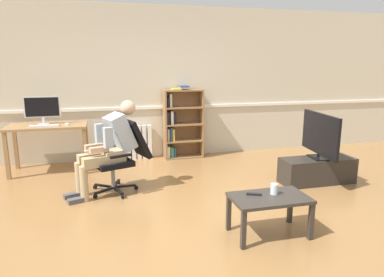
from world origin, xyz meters
The scene contains 15 objects.
ground_plane centered at (0.00, 0.00, 0.00)m, with size 18.00×18.00×0.00m, color olive.
back_wall centered at (0.00, 2.65, 1.35)m, with size 12.00×0.13×2.70m.
computer_desk centered at (-1.87, 2.15, 0.65)m, with size 1.19×0.65×0.76m.
imac_monitor centered at (-1.93, 2.23, 1.01)m, with size 0.54×0.14×0.44m.
keyboard centered at (-1.89, 2.01, 0.77)m, with size 0.43×0.12×0.02m, color silver.
computer_mouse centered at (-1.57, 2.03, 0.77)m, with size 0.06×0.10×0.03m, color white.
bookshelf centered at (0.34, 2.44, 0.63)m, with size 0.71×0.29×1.32m.
radiator centered at (-0.55, 2.54, 0.31)m, with size 0.75×0.08×0.62m.
office_chair centered at (-0.77, 1.00, 0.52)m, with size 0.83×0.68×0.97m.
person_seated centered at (-0.95, 0.93, 0.65)m, with size 0.99×0.61×1.23m.
tv_stand centered at (1.96, 0.59, 0.18)m, with size 1.07×0.39×0.37m.
tv_screen centered at (1.96, 0.59, 0.71)m, with size 0.24×0.99×0.65m.
coffee_table centered at (0.56, -0.66, 0.35)m, with size 0.77×0.45×0.41m.
drinking_glass centered at (0.63, -0.61, 0.46)m, with size 0.08×0.08×0.11m, color silver.
spare_remote centered at (0.42, -0.58, 0.42)m, with size 0.04×0.15×0.02m, color black.
Camera 1 is at (-0.98, -3.56, 1.69)m, focal length 32.05 mm.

